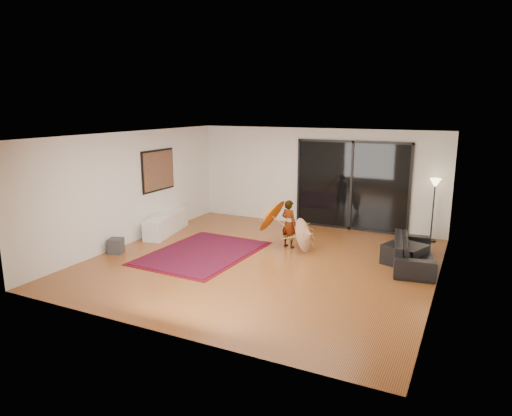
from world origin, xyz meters
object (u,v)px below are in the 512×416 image
Objects in this scene: ottoman at (405,254)px; child at (289,224)px; sofa at (414,252)px; media_console at (166,224)px.

ottoman is 0.65× the size of child.
ottoman is 2.68m from child.
sofa reaches higher than ottoman.
ottoman is (6.02, 0.25, -0.04)m from media_console.
media_console is at bearing -177.64° from ottoman.
child is (-2.83, 0.04, 0.28)m from sofa.
sofa is at bearing -163.16° from child.
media_console is at bearing 82.88° from sofa.
media_console is 1.60× the size of child.
ottoman is at bearing -162.89° from child.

